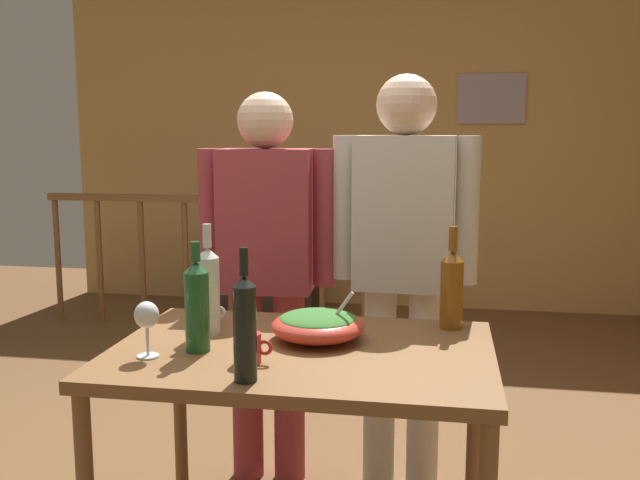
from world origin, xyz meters
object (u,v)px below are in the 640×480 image
(wine_bottle_amber, at_px, (452,288))
(person_standing_left, at_px, (267,257))
(mug_white, at_px, (205,313))
(person_standing_right, at_px, (404,251))
(framed_picture, at_px, (491,99))
(wine_bottle_green, at_px, (197,305))
(wine_bottle_dark, at_px, (245,327))
(salad_bowl, at_px, (318,324))
(flat_screen_tv, at_px, (260,217))
(wine_glass, at_px, (147,318))
(tv_console, at_px, (262,277))
(mug_red, at_px, (249,348))
(serving_table, at_px, (302,373))
(stair_railing, at_px, (256,248))
(wine_bottle_clear, at_px, (208,289))

(wine_bottle_amber, height_order, person_standing_left, person_standing_left)
(mug_white, distance_m, person_standing_right, 0.83)
(framed_picture, distance_m, mug_white, 3.84)
(wine_bottle_green, relative_size, wine_bottle_dark, 0.93)
(salad_bowl, height_order, person_standing_left, person_standing_left)
(mug_white, bearing_deg, flat_screen_tv, 101.16)
(flat_screen_tv, bearing_deg, person_standing_left, -74.86)
(wine_bottle_dark, bearing_deg, wine_glass, 156.83)
(person_standing_left, bearing_deg, framed_picture, -112.09)
(mug_white, bearing_deg, wine_bottle_green, -74.98)
(tv_console, bearing_deg, mug_white, -78.95)
(mug_red, height_order, mug_white, mug_red)
(wine_bottle_dark, distance_m, wine_bottle_amber, 0.84)
(person_standing_left, height_order, person_standing_right, person_standing_right)
(serving_table, xyz_separation_m, salad_bowl, (0.03, 0.09, 0.14))
(flat_screen_tv, bearing_deg, framed_picture, 10.04)
(serving_table, bearing_deg, stair_railing, 107.71)
(stair_railing, height_order, tv_console, stair_railing)
(wine_glass, height_order, wine_bottle_dark, wine_bottle_dark)
(framed_picture, relative_size, wine_bottle_clear, 1.40)
(wine_bottle_green, relative_size, person_standing_left, 0.21)
(tv_console, xyz_separation_m, wine_bottle_green, (0.71, -3.55, 0.67))
(mug_white, xyz_separation_m, person_standing_right, (0.67, 0.46, 0.17))
(tv_console, relative_size, person_standing_right, 0.53)
(wine_bottle_green, bearing_deg, salad_bowl, 27.28)
(mug_red, xyz_separation_m, mug_white, (-0.27, 0.38, -0.00))
(wine_bottle_dark, bearing_deg, wine_bottle_green, 133.19)
(salad_bowl, distance_m, wine_bottle_clear, 0.39)
(framed_picture, bearing_deg, flat_screen_tv, -169.96)
(person_standing_left, relative_size, person_standing_right, 0.96)
(wine_bottle_dark, xyz_separation_m, person_standing_right, (0.37, 0.98, 0.05))
(wine_glass, distance_m, mug_red, 0.33)
(stair_railing, xyz_separation_m, serving_table, (0.92, -2.87, 0.09))
(serving_table, height_order, mug_white, mug_white)
(tv_console, height_order, mug_red, mug_red)
(stair_railing, bearing_deg, person_standing_right, -61.51)
(wine_bottle_clear, xyz_separation_m, person_standing_right, (0.62, 0.56, 0.05))
(wine_bottle_dark, relative_size, mug_red, 3.28)
(framed_picture, relative_size, person_standing_left, 0.32)
(person_standing_right, bearing_deg, flat_screen_tv, -61.65)
(mug_white, bearing_deg, stair_railing, 101.14)
(flat_screen_tv, height_order, wine_bottle_clear, wine_bottle_clear)
(framed_picture, xyz_separation_m, stair_railing, (-1.70, -0.88, -1.10))
(wine_bottle_clear, bearing_deg, mug_white, 116.45)
(wine_glass, relative_size, mug_white, 1.38)
(tv_console, height_order, wine_glass, wine_glass)
(serving_table, height_order, mug_red, mug_red)
(tv_console, distance_m, wine_bottle_amber, 3.55)
(tv_console, distance_m, person_standing_right, 3.17)
(wine_bottle_green, bearing_deg, mug_red, -24.14)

